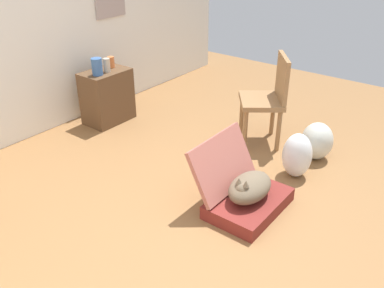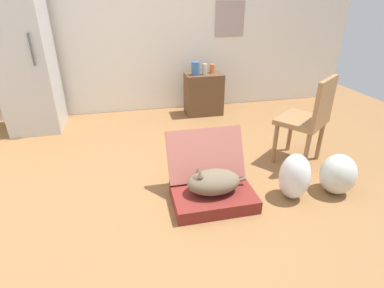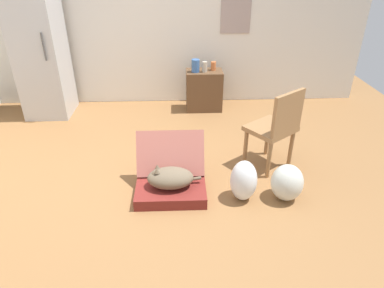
{
  "view_description": "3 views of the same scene",
  "coord_description": "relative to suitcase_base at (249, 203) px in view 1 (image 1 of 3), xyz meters",
  "views": [
    {
      "loc": [
        -2.06,
        -1.55,
        2.01
      ],
      "look_at": [
        0.35,
        0.31,
        0.38
      ],
      "focal_mm": 38.84,
      "sensor_mm": 36.0,
      "label": 1
    },
    {
      "loc": [
        -0.31,
        -2.25,
        1.56
      ],
      "look_at": [
        0.18,
        -0.09,
        0.48
      ],
      "focal_mm": 28.07,
      "sensor_mm": 36.0,
      "label": 2
    },
    {
      "loc": [
        0.41,
        -2.96,
        2.07
      ],
      "look_at": [
        0.54,
        0.26,
        0.27
      ],
      "focal_mm": 32.03,
      "sensor_mm": 36.0,
      "label": 3
    }
  ],
  "objects": [
    {
      "name": "vase_short",
      "position": [
        0.6,
        2.16,
        0.59
      ],
      "size": [
        0.07,
        0.07,
        0.12
      ],
      "primitive_type": "cylinder",
      "color": "#CC6B38",
      "rests_on": "side_table"
    },
    {
      "name": "vase_round",
      "position": [
        0.47,
        2.08,
        0.61
      ],
      "size": [
        0.07,
        0.07,
        0.15
      ],
      "primitive_type": "cylinder",
      "color": "#B7AD99",
      "rests_on": "side_table"
    },
    {
      "name": "suitcase_base",
      "position": [
        0.0,
        0.0,
        0.0
      ],
      "size": [
        0.67,
        0.46,
        0.11
      ],
      "primitive_type": "cube",
      "color": "maroon",
      "rests_on": "ground"
    },
    {
      "name": "cat",
      "position": [
        -0.01,
        0.0,
        0.15
      ],
      "size": [
        0.52,
        0.28,
        0.23
      ],
      "color": "brown",
      "rests_on": "suitcase_base"
    },
    {
      "name": "vase_tall",
      "position": [
        0.34,
        2.09,
        0.62
      ],
      "size": [
        0.11,
        0.11,
        0.18
      ],
      "primitive_type": "cylinder",
      "color": "#38609E",
      "rests_on": "side_table"
    },
    {
      "name": "suitcase_lid",
      "position": [
        0.0,
        0.25,
        0.27
      ],
      "size": [
        0.67,
        0.24,
        0.43
      ],
      "primitive_type": "cube",
      "rotation": [
        1.1,
        0.0,
        0.0
      ],
      "color": "#B26356",
      "rests_on": "suitcase_base"
    },
    {
      "name": "chair",
      "position": [
        1.1,
        0.46,
        0.45
      ],
      "size": [
        0.61,
        0.6,
        0.91
      ],
      "rotation": [
        0.0,
        0.0,
        -2.5
      ],
      "color": "olive",
      "rests_on": "ground"
    },
    {
      "name": "wall_back",
      "position": [
        -0.31,
        2.54,
        1.24
      ],
      "size": [
        6.4,
        0.15,
        2.6
      ],
      "color": "silver",
      "rests_on": "ground"
    },
    {
      "name": "ground_plane",
      "position": [
        -0.32,
        0.28,
        -0.06
      ],
      "size": [
        7.68,
        7.68,
        0.0
      ],
      "primitive_type": "plane",
      "color": "olive",
      "rests_on": "ground"
    },
    {
      "name": "plastic_bag_clear",
      "position": [
        1.1,
        -0.08,
        0.13
      ],
      "size": [
        0.3,
        0.3,
        0.36
      ],
      "primitive_type": "ellipsoid",
      "color": "silver",
      "rests_on": "ground"
    },
    {
      "name": "plastic_bag_white",
      "position": [
        0.69,
        -0.07,
        0.15
      ],
      "size": [
        0.25,
        0.26,
        0.41
      ],
      "primitive_type": "ellipsoid",
      "color": "silver",
      "rests_on": "ground"
    },
    {
      "name": "side_table",
      "position": [
        0.47,
        2.13,
        0.24
      ],
      "size": [
        0.52,
        0.34,
        0.59
      ],
      "primitive_type": "cube",
      "color": "brown",
      "rests_on": "ground"
    }
  ]
}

